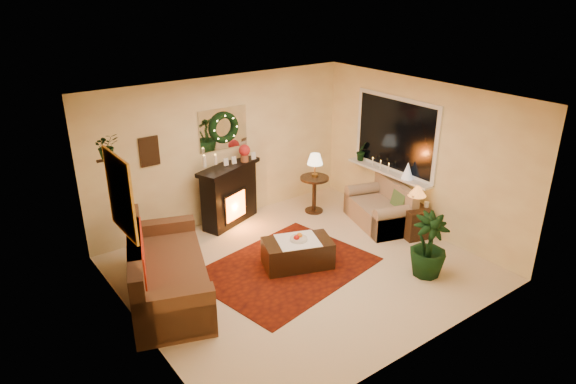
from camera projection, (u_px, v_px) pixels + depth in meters
floor at (302, 269)px, 7.81m from camera, size 5.00×5.00×0.00m
ceiling at (304, 100)px, 6.80m from camera, size 5.00×5.00×0.00m
wall_back at (224, 150)px, 8.98m from camera, size 5.00×5.00×0.00m
wall_front at (428, 253)px, 5.64m from camera, size 5.00×5.00×0.00m
wall_left at (132, 239)px, 5.94m from camera, size 4.50×4.50×0.00m
wall_right at (419, 156)px, 8.68m from camera, size 4.50×4.50×0.00m
area_rug at (286, 268)px, 7.82m from camera, size 2.80×2.30×0.01m
sofa at (168, 268)px, 7.01m from camera, size 1.67×2.42×0.96m
red_throw at (159, 265)px, 7.04m from camera, size 0.77×1.25×0.02m
fireplace at (229, 194)px, 9.09m from camera, size 1.18×0.73×1.03m
poinsettia at (244, 150)px, 8.98m from camera, size 0.20×0.20×0.20m
mantel_candle_a at (204, 161)px, 8.57m from camera, size 0.07×0.07×0.20m
mantel_candle_b at (215, 160)px, 8.64m from camera, size 0.06×0.06×0.17m
mantel_mirror at (223, 128)px, 8.81m from camera, size 0.92×0.02×0.72m
wreath at (224, 128)px, 8.77m from camera, size 0.55×0.11×0.55m
wall_art at (149, 151)px, 8.13m from camera, size 0.32×0.03×0.48m
gold_mirror at (120, 195)px, 6.00m from camera, size 0.03×0.84×1.00m
hanging_plant at (108, 158)px, 6.55m from camera, size 0.33×0.28×0.36m
loveseat at (380, 202)px, 9.08m from camera, size 1.12×1.49×0.76m
window_frame at (395, 135)px, 8.98m from camera, size 0.03×1.86×1.36m
window_glass at (395, 135)px, 8.97m from camera, size 0.02×1.70×1.22m
window_sill at (388, 172)px, 9.18m from camera, size 0.22×1.86×0.04m
mini_tree at (408, 171)px, 8.79m from camera, size 0.20×0.20×0.30m
sill_plant at (362, 150)px, 9.66m from camera, size 0.26×0.21×0.47m
side_table_round at (314, 195)px, 9.60m from camera, size 0.63×0.63×0.69m
lamp_cream at (315, 167)px, 9.41m from camera, size 0.29×0.29×0.45m
end_table_square at (415, 222)px, 8.70m from camera, size 0.52×0.52×0.52m
lamp_tiffany at (417, 195)px, 8.56m from camera, size 0.31×0.31×0.45m
coffee_table at (298, 254)px, 7.81m from camera, size 1.16×0.89×0.43m
fruit_bowl at (299, 239)px, 7.73m from camera, size 0.26×0.26×0.06m
floor_palm at (428, 248)px, 7.49m from camera, size 2.07×2.07×2.91m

